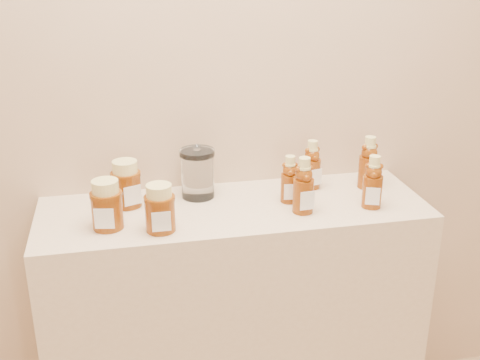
{
  "coord_description": "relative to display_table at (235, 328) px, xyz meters",
  "views": [
    {
      "loc": [
        -0.33,
        -0.11,
        1.67
      ],
      "look_at": [
        0.01,
        1.52,
        1.0
      ],
      "focal_mm": 45.0,
      "sensor_mm": 36.0,
      "label": 1
    }
  ],
  "objects": [
    {
      "name": "bear_bottle_back_left",
      "position": [
        0.18,
        0.01,
        0.54
      ],
      "size": [
        0.07,
        0.07,
        0.17
      ],
      "primitive_type": null,
      "rotation": [
        0.0,
        0.0,
        -0.17
      ],
      "color": "#632907",
      "rests_on": "display_table"
    },
    {
      "name": "bear_bottle_back_mid",
      "position": [
        0.28,
        0.1,
        0.54
      ],
      "size": [
        0.08,
        0.08,
        0.18
      ],
      "primitive_type": null,
      "rotation": [
        0.0,
        0.0,
        0.22
      ],
      "color": "#632907",
      "rests_on": "display_table"
    },
    {
      "name": "bear_bottle_front_right",
      "position": [
        0.41,
        -0.09,
        0.54
      ],
      "size": [
        0.08,
        0.08,
        0.19
      ],
      "primitive_type": null,
      "rotation": [
        0.0,
        0.0,
        -0.35
      ],
      "color": "#632907",
      "rests_on": "display_table"
    },
    {
      "name": "wall_back",
      "position": [
        0.0,
        0.2,
        0.9
      ],
      "size": [
        3.5,
        0.02,
        2.7
      ],
      "primitive_type": "cube",
      "color": "tan",
      "rests_on": "ground"
    },
    {
      "name": "glass_canister",
      "position": [
        -0.1,
        0.1,
        0.54
      ],
      "size": [
        0.13,
        0.13,
        0.17
      ],
      "primitive_type": null,
      "rotation": [
        0.0,
        0.0,
        -0.18
      ],
      "color": "white",
      "rests_on": "display_table"
    },
    {
      "name": "bear_bottle_front_left",
      "position": [
        0.2,
        -0.08,
        0.55
      ],
      "size": [
        0.07,
        0.07,
        0.2
      ],
      "primitive_type": null,
      "rotation": [
        0.0,
        0.0,
        0.1
      ],
      "color": "#632907",
      "rests_on": "display_table"
    },
    {
      "name": "display_table",
      "position": [
        0.0,
        0.0,
        0.0
      ],
      "size": [
        1.2,
        0.4,
        0.9
      ],
      "primitive_type": "cube",
      "color": "beige",
      "rests_on": "ground"
    },
    {
      "name": "honey_jar_front",
      "position": [
        -0.24,
        -0.12,
        0.52
      ],
      "size": [
        0.09,
        0.09,
        0.14
      ],
      "primitive_type": null,
      "rotation": [
        0.0,
        0.0,
        -0.01
      ],
      "color": "#632907",
      "rests_on": "display_table"
    },
    {
      "name": "bear_bottle_back_right",
      "position": [
        0.46,
        0.07,
        0.55
      ],
      "size": [
        0.08,
        0.08,
        0.2
      ],
      "primitive_type": null,
      "rotation": [
        0.0,
        0.0,
        0.13
      ],
      "color": "#632907",
      "rests_on": "display_table"
    },
    {
      "name": "honey_jar_back",
      "position": [
        -0.32,
        0.08,
        0.52
      ],
      "size": [
        0.12,
        0.12,
        0.15
      ],
      "primitive_type": null,
      "rotation": [
        0.0,
        0.0,
        0.37
      ],
      "color": "#632907",
      "rests_on": "display_table"
    },
    {
      "name": "honey_jar_left",
      "position": [
        -0.38,
        -0.07,
        0.52
      ],
      "size": [
        0.11,
        0.11,
        0.15
      ],
      "primitive_type": null,
      "rotation": [
        0.0,
        0.0,
        -0.2
      ],
      "color": "#632907",
      "rests_on": "display_table"
    }
  ]
}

